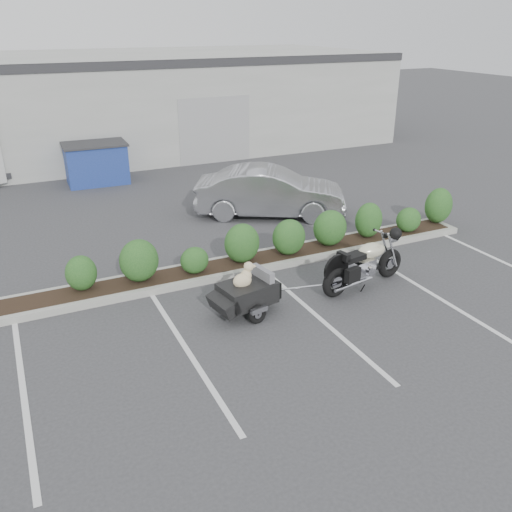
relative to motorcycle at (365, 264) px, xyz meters
name	(u,v)px	position (x,y,z in m)	size (l,w,h in m)	color
ground	(251,317)	(-2.78, -0.16, -0.53)	(90.00, 90.00, 0.00)	#38383A
planter_kerb	(250,263)	(-1.78, 2.04, -0.46)	(12.00, 1.00, 0.15)	#9E9E93
building	(89,102)	(-2.78, 16.84, 1.47)	(26.00, 10.00, 4.00)	#9EA099
motorcycle	(365,264)	(0.00, 0.00, 0.00)	(2.32, 0.94, 1.34)	black
pet_trailer	(246,292)	(-2.79, 0.02, -0.07)	(1.88, 1.07, 1.11)	black
sedan	(270,192)	(0.29, 5.08, 0.18)	(1.51, 4.34, 1.43)	#A0A1A7
dumpster	(96,163)	(-3.68, 10.84, 0.19)	(2.20, 1.54, 1.42)	navy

